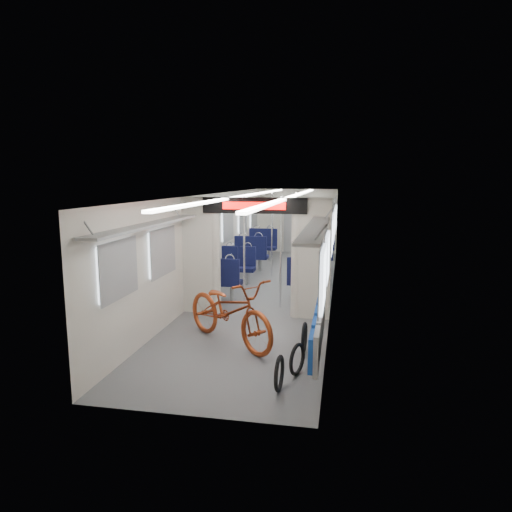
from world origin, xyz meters
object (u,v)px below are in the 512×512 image
Objects in this scene: flip_bench at (318,330)px; stanchion_near_right at (281,253)px; seat_bay_near_left at (230,270)px; seat_bay_near_right at (311,269)px; bike_hoop_a at (279,375)px; seat_bay_far_left at (257,247)px; stanchion_far_left at (272,235)px; stanchion_far_right at (296,235)px; bike_hoop_c at (304,339)px; bike_hoop_b at (297,361)px; stanchion_near_left at (244,252)px; seat_bay_far_right at (318,247)px; bicycle at (229,310)px.

flip_bench is 0.92× the size of stanchion_near_right.
seat_bay_near_right reaches higher than seat_bay_near_left.
seat_bay_far_left is (-1.85, 8.45, 0.35)m from bike_hoop_a.
stanchion_far_right is (0.64, 0.09, 0.00)m from stanchion_far_left.
flip_bench is 0.76m from bike_hoop_c.
bike_hoop_c is (0.20, 1.38, 0.00)m from bike_hoop_a.
bike_hoop_b is at bearing -65.20° from seat_bay_near_left.
bike_hoop_b is 0.96× the size of bike_hoop_c.
stanchion_far_right is at bearing -49.20° from seat_bay_far_left.
stanchion_near_left is 1.00× the size of stanchion_far_right.
stanchion_near_left reaches higher than seat_bay_far_right.
flip_bench is at bearing -87.01° from seat_bay_far_right.
seat_bay_near_right is 3.67m from seat_bay_far_left.
bike_hoop_c is (-0.24, 0.63, -0.37)m from flip_bench.
seat_bay_near_left is at bearing 110.70° from bike_hoop_a.
seat_bay_far_right is 1.01× the size of stanchion_far_right.
bike_hoop_c is at bearing -59.76° from seat_bay_near_left.
bike_hoop_c is at bearing 81.74° from bike_hoop_a.
stanchion_near_left is at bearing 179.94° from stanchion_near_right.
stanchion_near_left reaches higher than bike_hoop_c.
stanchion_near_right is 3.11m from stanchion_far_right.
bike_hoop_c is at bearing 110.63° from flip_bench.
stanchion_near_left is (-1.28, -4.98, 0.57)m from seat_bay_far_right.
seat_bay_far_left is at bearing 106.20° from bike_hoop_c.
seat_bay_near_left is at bearing 117.72° from stanchion_near_left.
bike_hoop_a is at bearing -90.19° from seat_bay_near_right.
bicycle is 3.48m from seat_bay_near_left.
seat_bay_near_right is at bearing 11.84° from seat_bay_near_left.
bicycle is at bearing -76.18° from seat_bay_near_left.
bike_hoop_b is 0.23× the size of seat_bay_near_right.
stanchion_far_left is 0.64m from stanchion_far_right.
seat_bay_far_right is (1.87, 0.32, 0.01)m from seat_bay_far_left.
seat_bay_far_right is (-0.00, 3.47, 0.04)m from seat_bay_near_right.
flip_bench is at bearing -61.11° from seat_bay_near_left.
bike_hoop_b is at bearing 71.30° from bike_hoop_a.
seat_bay_near_left is 1.87m from stanchion_near_right.
seat_bay_near_left is 3.54m from seat_bay_far_left.
stanchion_far_left and stanchion_far_right have the same top height.
bike_hoop_a is 0.54m from bike_hoop_b.
flip_bench reaches higher than bike_hoop_a.
bike_hoop_b is 0.19× the size of seat_bay_far_right.
seat_bay_far_right is 5.04m from stanchion_near_right.
stanchion_far_right reaches higher than seat_bay_near_right.
stanchion_far_left is (-0.12, 5.28, 0.59)m from bicycle.
seat_bay_far_right is (-0.16, 8.25, 0.37)m from bike_hoop_b.
bike_hoop_c is 0.21× the size of seat_bay_far_left.
seat_bay_near_right is at bearing 23.66° from bicycle.
bike_hoop_b is at bearing -91.72° from bike_hoop_c.
stanchion_near_left reaches higher than bicycle.
flip_bench is at bearing 59.98° from bike_hoop_a.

